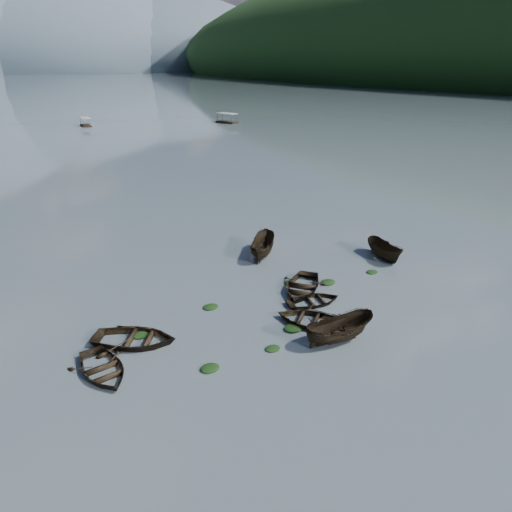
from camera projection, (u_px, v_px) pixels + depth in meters
ground_plane at (366, 357)px, 26.30m from camera, size 2400.00×2400.00×0.00m
haze_mtn_c at (54, 71)px, 795.82m from camera, size 520.00×520.00×260.00m
haze_mtn_d at (153, 70)px, 883.59m from camera, size 520.00×520.00×220.00m
rowboat_0 at (103, 373)px, 24.96m from camera, size 3.46×4.62×0.91m
rowboat_2 at (338, 340)px, 27.88m from camera, size 4.89×2.35×1.82m
rowboat_3 at (311, 323)px, 29.71m from camera, size 5.33×5.59×0.94m
rowboat_4 at (314, 303)px, 32.14m from camera, size 4.46×3.66×0.81m
rowboat_5 at (384, 258)px, 39.56m from camera, size 2.60×4.69×1.71m
rowboat_6 at (135, 343)px, 27.60m from camera, size 6.22×5.93×1.05m
rowboat_7 at (301, 290)px, 33.96m from camera, size 6.13×5.95×1.04m
rowboat_8 at (262, 255)px, 40.15m from camera, size 4.68×4.84×1.89m
weed_clump_0 at (210, 369)px, 25.28m from camera, size 1.11×0.91×0.24m
weed_clump_1 at (272, 349)px, 27.03m from camera, size 0.94×0.75×0.21m
weed_clump_2 at (293, 329)px, 29.06m from camera, size 1.30×1.04×0.28m
weed_clump_3 at (289, 283)px, 35.08m from camera, size 0.89×0.75×0.20m
weed_clump_4 at (372, 273)px, 36.81m from camera, size 0.99×0.78×0.20m
weed_clump_5 at (141, 336)px, 28.36m from camera, size 1.14×0.92×0.24m
weed_clump_6 at (211, 308)px, 31.58m from camera, size 1.09×0.91×0.23m
weed_clump_7 at (328, 283)px, 35.06m from camera, size 1.24×0.99×0.27m
pontoon_centre at (86, 126)px, 119.73m from camera, size 2.68×5.54×2.06m
pontoon_right at (227, 123)px, 125.94m from camera, size 4.46×6.90×2.45m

